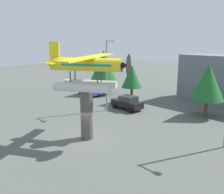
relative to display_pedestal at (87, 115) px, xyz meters
name	(u,v)px	position (x,y,z in m)	size (l,w,h in m)	color
ground_plane	(87,138)	(0.00, 0.00, -2.20)	(140.00, 140.00, 0.00)	#515651
display_pedestal	(87,115)	(0.00, 0.00, 0.00)	(1.10, 1.10, 4.40)	#4C4742
floatplane_monument	(87,70)	(0.11, 0.07, 3.87)	(7.00, 9.41, 4.00)	silver
car_near_blue	(90,90)	(-13.77, 11.05, -1.32)	(4.20, 2.02, 1.76)	#2847B7
car_mid_black	(127,103)	(-4.12, 9.44, -1.32)	(4.20, 2.02, 1.76)	black
streetlight_primary	(108,71)	(-5.25, 7.16, 2.72)	(1.84, 0.28, 8.55)	gray
tree_west	(104,67)	(-13.16, 13.39, 2.22)	(4.68, 4.68, 7.02)	brown
tree_east	(132,76)	(-6.06, 12.33, 1.52)	(2.81, 2.81, 5.32)	brown
tree_center_back	(208,82)	(4.01, 13.92, 1.75)	(3.63, 3.63, 5.99)	brown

